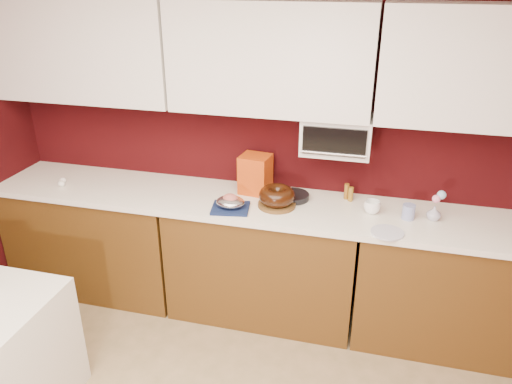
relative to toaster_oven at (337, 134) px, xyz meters
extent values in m
cube|color=#320608|center=(-0.45, 0.15, -0.12)|extent=(4.00, 0.02, 2.50)
cube|color=#543410|center=(-1.78, -0.17, -0.95)|extent=(1.31, 0.58, 0.86)
cube|color=#543410|center=(-0.45, -0.17, -0.95)|extent=(1.31, 0.58, 0.86)
cube|color=#543410|center=(0.88, -0.17, -0.95)|extent=(1.31, 0.58, 0.86)
cube|color=white|center=(-0.45, -0.17, -0.49)|extent=(4.00, 0.62, 0.04)
cube|color=white|center=(-1.78, -0.02, 0.48)|extent=(1.31, 0.33, 0.70)
cube|color=white|center=(-0.45, -0.02, 0.48)|extent=(1.31, 0.33, 0.70)
cube|color=white|center=(0.88, -0.02, 0.48)|extent=(1.31, 0.33, 0.70)
cube|color=white|center=(0.00, 0.00, 0.00)|extent=(0.45, 0.30, 0.25)
cube|color=black|center=(0.00, -0.16, 0.00)|extent=(0.40, 0.02, 0.18)
cylinder|color=silver|center=(0.00, -0.18, -0.07)|extent=(0.42, 0.02, 0.02)
cylinder|color=brown|center=(-0.35, -0.20, -0.46)|extent=(0.33, 0.33, 0.02)
torus|color=black|center=(-0.35, -0.20, -0.39)|extent=(0.31, 0.31, 0.10)
cube|color=#121E43|center=(-0.64, -0.32, -0.47)|extent=(0.28, 0.25, 0.02)
ellipsoid|color=silver|center=(-0.64, -0.32, -0.42)|extent=(0.21, 0.18, 0.07)
ellipsoid|color=#C06258|center=(-0.64, -0.32, -0.40)|extent=(0.12, 0.11, 0.07)
cube|color=#A8220B|center=(-0.55, -0.01, -0.34)|extent=(0.22, 0.21, 0.28)
cylinder|color=black|center=(-0.27, -0.06, -0.46)|extent=(0.28, 0.28, 0.04)
imported|color=white|center=(0.27, -0.14, -0.42)|extent=(0.11, 0.11, 0.10)
cylinder|color=#1B3497|center=(0.50, -0.16, -0.43)|extent=(0.11, 0.11, 0.10)
imported|color=#ABADC2|center=(0.66, -0.14, -0.42)|extent=(0.09, 0.09, 0.11)
sphere|color=pink|center=(0.66, -0.14, -0.33)|extent=(0.05, 0.05, 0.05)
sphere|color=#8BC2DE|center=(0.69, -0.12, -0.30)|extent=(0.06, 0.06, 0.06)
cylinder|color=silver|center=(0.38, -0.40, -0.47)|extent=(0.26, 0.26, 0.01)
cylinder|color=#865E18|center=(0.12, 0.01, -0.42)|extent=(0.04, 0.04, 0.10)
ellipsoid|color=white|center=(-1.96, -0.27, -0.45)|extent=(0.06, 0.05, 0.04)
ellipsoid|color=white|center=(-1.99, -0.21, -0.45)|extent=(0.06, 0.05, 0.04)
cylinder|color=brown|center=(0.09, 0.04, -0.42)|extent=(0.03, 0.03, 0.11)
camera|label=1|loc=(0.27, -3.17, 1.01)|focal=35.00mm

